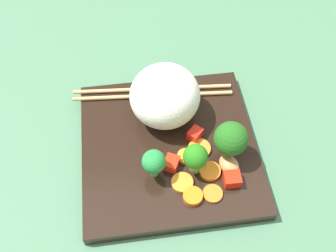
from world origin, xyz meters
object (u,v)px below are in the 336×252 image
object	(u,v)px
carrot_slice_4	(199,149)
chopstick_pair	(153,92)
broccoli_floret_2	(195,158)
rice_mound	(162,96)
square_plate	(169,148)

from	to	relation	value
carrot_slice_4	chopstick_pair	size ratio (longest dim) A/B	0.13
broccoli_floret_2	carrot_slice_4	bearing A→B (deg)	-110.85
rice_mound	carrot_slice_4	bearing A→B (deg)	124.17
broccoli_floret_2	chopstick_pair	bearing A→B (deg)	-72.01
square_plate	rice_mound	size ratio (longest dim) A/B	2.41
rice_mound	carrot_slice_4	world-z (taller)	rice_mound
square_plate	carrot_slice_4	world-z (taller)	carrot_slice_4
broccoli_floret_2	carrot_slice_4	size ratio (longest dim) A/B	1.64
broccoli_floret_2	carrot_slice_4	world-z (taller)	broccoli_floret_2
square_plate	chopstick_pair	bearing A→B (deg)	-80.93
carrot_slice_4	chopstick_pair	xyz separation A→B (cm)	(5.67, -10.83, 0.05)
rice_mound	broccoli_floret_2	world-z (taller)	rice_mound
square_plate	rice_mound	distance (cm)	7.52
chopstick_pair	carrot_slice_4	bearing A→B (deg)	120.45
carrot_slice_4	square_plate	bearing A→B (deg)	-17.64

